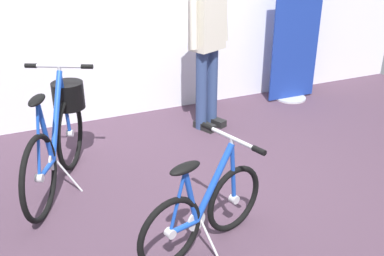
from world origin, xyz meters
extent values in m
plane|color=#473342|center=(0.00, 0.00, 0.00)|extent=(6.85, 6.85, 0.00)
cylinder|color=#B7B7BC|center=(1.74, 1.54, 0.01)|extent=(0.36, 0.36, 0.02)
cube|color=navy|center=(1.74, 1.54, 0.73)|extent=(0.60, 0.02, 1.42)
torus|color=black|center=(-0.05, -0.37, 0.24)|extent=(0.47, 0.19, 0.48)
cylinder|color=#B7B7BC|center=(-0.05, -0.37, 0.24)|extent=(0.07, 0.07, 0.06)
torus|color=black|center=(-0.57, -0.54, 0.24)|extent=(0.47, 0.19, 0.48)
cylinder|color=#B7B7BC|center=(-0.57, -0.54, 0.24)|extent=(0.07, 0.07, 0.06)
cylinder|color=#1947B2|center=(-0.47, -0.51, 0.23)|extent=(0.21, 0.10, 0.05)
cylinder|color=#1947B2|center=(-0.23, -0.43, 0.45)|extent=(0.33, 0.14, 0.47)
cylinder|color=#1947B2|center=(-0.41, -0.49, 0.43)|extent=(0.13, 0.07, 0.40)
cylinder|color=#1947B2|center=(-0.47, -0.51, 0.23)|extent=(0.21, 0.09, 0.04)
cylinder|color=#1947B2|center=(-0.07, -0.38, 0.45)|extent=(0.08, 0.05, 0.43)
cylinder|color=#1947B2|center=(-0.51, -0.52, 0.43)|extent=(0.14, 0.06, 0.39)
ellipsoid|color=black|center=(-0.46, -0.50, 0.64)|extent=(0.24, 0.15, 0.05)
cylinder|color=#B7B7BC|center=(-0.09, -0.39, 0.69)|extent=(0.03, 0.03, 0.04)
cylinder|color=#B7B7BC|center=(-0.09, -0.39, 0.71)|extent=(0.16, 0.43, 0.03)
cylinder|color=black|center=(-0.02, -0.59, 0.71)|extent=(0.06, 0.10, 0.04)
cylinder|color=black|center=(-0.16, -0.18, 0.71)|extent=(0.06, 0.10, 0.04)
cylinder|color=#B7B7BC|center=(-0.37, -0.48, 0.23)|extent=(0.14, 0.06, 0.14)
cylinder|color=#B7B7BC|center=(-0.31, -0.55, 0.11)|extent=(0.07, 0.19, 0.23)
torus|color=black|center=(-0.90, 0.94, 0.31)|extent=(0.31, 0.58, 0.62)
cylinder|color=#B7B7BC|center=(-0.90, 0.94, 0.31)|extent=(0.07, 0.08, 0.06)
torus|color=black|center=(-1.22, 0.30, 0.31)|extent=(0.31, 0.58, 0.62)
cylinder|color=#B7B7BC|center=(-1.22, 0.30, 0.31)|extent=(0.07, 0.08, 0.06)
cylinder|color=#1947B2|center=(-1.16, 0.42, 0.30)|extent=(0.15, 0.26, 0.05)
cylinder|color=#1947B2|center=(-1.01, 0.71, 0.59)|extent=(0.23, 0.40, 0.60)
cylinder|color=#1947B2|center=(-1.13, 0.49, 0.55)|extent=(0.10, 0.15, 0.52)
cylinder|color=#1947B2|center=(-1.16, 0.42, 0.30)|extent=(0.14, 0.26, 0.04)
cylinder|color=#1947B2|center=(-0.92, 0.91, 0.59)|extent=(0.06, 0.09, 0.56)
cylinder|color=#1947B2|center=(-1.19, 0.37, 0.56)|extent=(0.10, 0.17, 0.51)
ellipsoid|color=black|center=(-1.15, 0.44, 0.83)|extent=(0.18, 0.24, 0.05)
cylinder|color=#B7B7BC|center=(-0.93, 0.89, 0.89)|extent=(0.03, 0.03, 0.04)
cylinder|color=#B7B7BC|center=(-0.93, 0.89, 0.91)|extent=(0.41, 0.22, 0.03)
cylinder|color=black|center=(-0.73, 0.79, 0.91)|extent=(0.10, 0.07, 0.04)
cylinder|color=black|center=(-1.13, 0.99, 0.91)|extent=(0.10, 0.07, 0.04)
cylinder|color=#B7B7BC|center=(-1.10, 0.54, 0.30)|extent=(0.08, 0.13, 0.14)
cylinder|color=#B7B7BC|center=(-1.00, 0.55, 0.14)|extent=(0.18, 0.10, 0.29)
cylinder|color=black|center=(-0.87, 1.00, 0.62)|extent=(0.35, 0.35, 0.22)
cylinder|color=navy|center=(0.43, 1.21, 0.40)|extent=(0.11, 0.11, 0.81)
cube|color=black|center=(0.45, 1.16, 0.04)|extent=(0.18, 0.26, 0.07)
cylinder|color=navy|center=(0.57, 1.27, 0.40)|extent=(0.11, 0.11, 0.81)
cube|color=black|center=(0.59, 1.22, 0.04)|extent=(0.18, 0.26, 0.07)
cube|color=beige|center=(0.50, 1.24, 1.12)|extent=(0.37, 0.31, 0.62)
cylinder|color=beige|center=(0.31, 1.14, 1.12)|extent=(0.09, 0.12, 0.53)
cylinder|color=beige|center=(0.70, 1.31, 1.12)|extent=(0.13, 0.12, 0.53)
camera|label=1|loc=(-1.31, -2.60, 1.96)|focal=42.30mm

